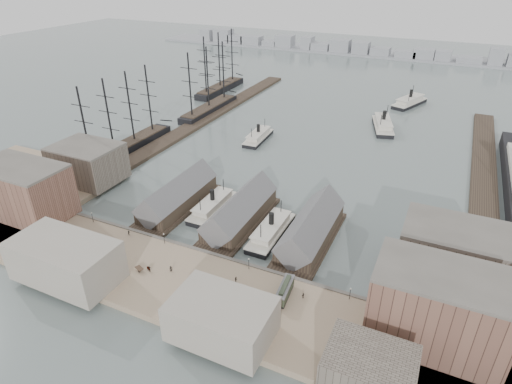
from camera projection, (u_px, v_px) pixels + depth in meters
The scene contains 42 objects.
ground at pixel (217, 249), 137.94m from camera, with size 900.00×900.00×0.00m, color #576463.
quay at pixel (182, 284), 121.59m from camera, with size 180.00×30.00×2.00m, color gray.
seawall at pixel (208, 255), 133.26m from camera, with size 180.00×1.20×2.30m, color #59544C.
west_wharf at pixel (200, 122), 242.20m from camera, with size 10.00×220.00×1.60m, color #2D231C.
east_wharf at pixel (484, 179), 179.99m from camera, with size 10.00×180.00×1.60m, color #2D231C.
ferry_shed_west at pixel (178, 196), 158.77m from camera, with size 14.00×42.00×12.60m.
ferry_shed_center at pixel (240, 212), 149.10m from camera, with size 14.00×42.00×12.60m.
ferry_shed_east at pixel (311, 229), 139.44m from camera, with size 14.00×42.00×12.60m.
warehouse_west_front at pixel (24, 191), 149.14m from camera, with size 32.00×18.00×18.00m, color brown.
warehouse_west_back at pixel (88, 163), 173.91m from camera, with size 26.00×20.00×14.00m, color #60564C.
warehouse_east_front at pixel (438, 309), 98.35m from camera, with size 30.00×18.00×19.00m, color brown.
warehouse_east_back at pixel (452, 254), 120.00m from camera, with size 28.00×20.00×15.00m, color #60564C.
street_bldg_center at pixel (222, 319), 101.74m from camera, with size 24.00×16.00×10.00m, color gray.
street_bldg_west at pixel (66, 260), 119.84m from camera, with size 30.00×16.00×12.00m, color gray.
street_bldg_east at pixel (368, 374), 87.70m from camera, with size 18.00×14.00×11.00m, color #60564C.
lamp_post_far_w at pixel (92, 215), 146.84m from camera, with size 0.44×0.44×3.92m.
lamp_post_near_w at pixel (164, 237), 135.69m from camera, with size 0.44×0.44×3.92m.
lamp_post_near_e at pixel (249, 262), 124.54m from camera, with size 0.44×0.44×3.92m.
lamp_post_far_e at pixel (350, 292), 113.39m from camera, with size 0.44×0.44×3.92m.
far_shore at pixel (391, 53), 402.02m from camera, with size 500.00×40.00×15.72m.
ferry_docked_west at pixel (213, 206), 157.73m from camera, with size 7.75×25.84×9.23m.
ferry_docked_east at pixel (271, 230), 143.36m from camera, with size 7.89×26.31×9.40m.
ferry_open_near at pixel (258, 136), 218.91m from camera, with size 8.92×25.68×9.04m.
ferry_open_mid at pixel (383, 124), 233.19m from camera, with size 17.15×31.64×10.82m.
ferry_open_far at pixel (410, 102), 270.33m from camera, with size 19.10×31.44×10.78m.
sailing_ship_near at pixel (125, 146), 205.58m from camera, with size 9.03×62.18×37.11m.
sailing_ship_mid at pixel (209, 108), 258.43m from camera, with size 9.35×54.00×38.42m.
sailing_ship_far at pixel (220, 87), 299.13m from camera, with size 9.56×53.11×39.30m.
tram at pixel (285, 291), 114.78m from camera, with size 3.62×10.64×3.72m.
horse_cart_left at pixel (94, 248), 133.43m from camera, with size 4.46×4.16×1.70m.
horse_cart_center at pixel (146, 269), 124.60m from camera, with size 5.01×2.97×1.72m.
horse_cart_right at pixel (228, 290), 116.74m from camera, with size 4.66×3.48×1.45m.
pedestrian_0 at pixel (81, 231), 141.55m from camera, with size 0.64×0.47×1.77m, color black.
pedestrian_1 at pixel (73, 235), 139.79m from camera, with size 0.82×0.64×1.68m, color black.
pedestrian_2 at pixel (129, 233), 140.82m from camera, with size 1.08×0.62×1.67m, color black.
pedestrian_3 at pixel (149, 268), 124.73m from camera, with size 1.00×0.41×1.70m, color black.
pedestrian_4 at pixel (171, 269), 124.62m from camera, with size 0.88×0.57×1.80m, color black.
pedestrian_5 at pixel (221, 291), 116.35m from camera, with size 0.64×0.47×1.75m, color black.
pedestrian_6 at pixel (236, 279), 120.50m from camera, with size 0.85×0.66×1.75m, color black.
pedestrian_7 at pixel (266, 325), 105.69m from camera, with size 1.06×0.61×1.64m, color black.
pedestrian_8 at pixel (303, 296), 114.79m from camera, with size 0.95×0.40×1.63m, color black.
pedestrian_9 at pixel (342, 344), 100.44m from camera, with size 0.85×0.55×1.74m, color black.
Camera 1 is at (59.05, -96.08, 82.51)m, focal length 30.00 mm.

